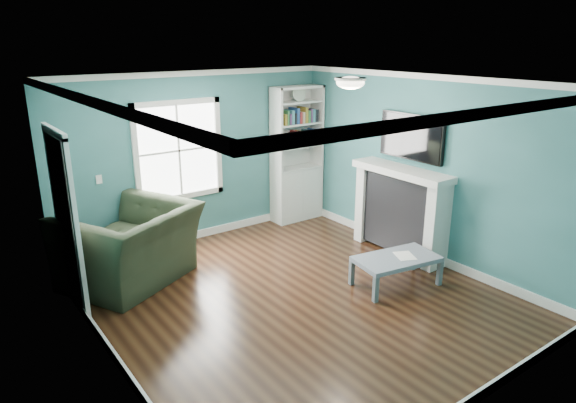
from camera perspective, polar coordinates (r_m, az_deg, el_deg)
floor at (r=6.45m, az=0.75°, el=-10.53°), size 5.00×5.00×0.00m
room_walls at (r=5.87m, az=0.82°, el=3.20°), size 5.00×5.00×5.00m
trim at (r=5.96m, az=0.80°, el=-0.01°), size 4.50×5.00×2.60m
window at (r=7.84m, az=-12.05°, el=5.55°), size 1.40×0.06×1.50m
bookshelf at (r=8.84m, az=0.96°, el=3.80°), size 0.90×0.35×2.31m
fireplace at (r=7.65m, az=12.38°, el=-1.11°), size 0.44×1.58×1.30m
tv at (r=7.47m, az=13.56°, el=7.00°), size 0.06×1.10×0.65m
door at (r=6.37m, az=-23.50°, el=-1.93°), size 0.12×0.98×2.17m
ceiling_fixture at (r=6.36m, az=6.95°, el=13.05°), size 0.38×0.38×0.15m
light_switch at (r=7.51m, az=-20.26°, el=2.32°), size 0.08×0.01×0.12m
recliner at (r=6.87m, az=-17.25°, el=-3.42°), size 1.82×1.58×1.34m
coffee_table at (r=6.74m, az=11.96°, el=-6.44°), size 1.14×0.75×0.39m
paper_sheet at (r=6.78m, az=12.85°, el=-5.90°), size 0.33×0.36×0.00m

